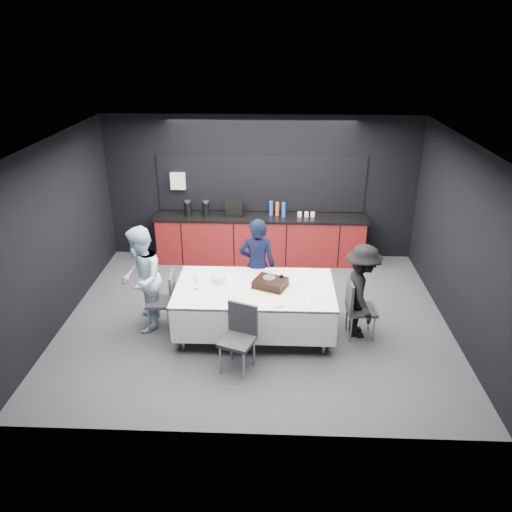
# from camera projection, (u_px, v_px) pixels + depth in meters

# --- Properties ---
(ground) EXTENTS (6.00, 6.00, 0.00)m
(ground) POSITION_uv_depth(u_px,v_px,m) (256.00, 318.00, 7.97)
(ground) COLOR #47474C
(ground) RESTS_ON ground
(room_shell) EXTENTS (6.04, 5.04, 2.82)m
(room_shell) POSITION_uv_depth(u_px,v_px,m) (256.00, 208.00, 7.20)
(room_shell) COLOR white
(room_shell) RESTS_ON ground
(kitchenette) EXTENTS (4.10, 0.64, 2.05)m
(kitchenette) POSITION_uv_depth(u_px,v_px,m) (260.00, 235.00, 9.76)
(kitchenette) COLOR maroon
(kitchenette) RESTS_ON ground
(party_table) EXTENTS (2.32, 1.32, 0.78)m
(party_table) POSITION_uv_depth(u_px,v_px,m) (255.00, 295.00, 7.34)
(party_table) COLOR #99999E
(party_table) RESTS_ON ground
(cake_assembly) EXTENTS (0.59, 0.55, 0.16)m
(cake_assembly) POSITION_uv_depth(u_px,v_px,m) (270.00, 283.00, 7.27)
(cake_assembly) COLOR gold
(cake_assembly) RESTS_ON party_table
(plate_stack) EXTENTS (0.22, 0.22, 0.10)m
(plate_stack) POSITION_uv_depth(u_px,v_px,m) (218.00, 278.00, 7.42)
(plate_stack) COLOR white
(plate_stack) RESTS_ON party_table
(loose_plate_near) EXTENTS (0.18, 0.18, 0.01)m
(loose_plate_near) POSITION_uv_depth(u_px,v_px,m) (233.00, 301.00, 6.89)
(loose_plate_near) COLOR white
(loose_plate_near) RESTS_ON party_table
(loose_plate_right_a) EXTENTS (0.18, 0.18, 0.01)m
(loose_plate_right_a) POSITION_uv_depth(u_px,v_px,m) (299.00, 283.00, 7.40)
(loose_plate_right_a) COLOR white
(loose_plate_right_a) RESTS_ON party_table
(loose_plate_right_b) EXTENTS (0.18, 0.18, 0.01)m
(loose_plate_right_b) POSITION_uv_depth(u_px,v_px,m) (315.00, 299.00, 6.95)
(loose_plate_right_b) COLOR white
(loose_plate_right_b) RESTS_ON party_table
(loose_plate_far) EXTENTS (0.22, 0.22, 0.01)m
(loose_plate_far) POSITION_uv_depth(u_px,v_px,m) (258.00, 272.00, 7.73)
(loose_plate_far) COLOR white
(loose_plate_far) RESTS_ON party_table
(fork_pile) EXTENTS (0.18, 0.14, 0.02)m
(fork_pile) POSITION_uv_depth(u_px,v_px,m) (278.00, 306.00, 6.77)
(fork_pile) COLOR white
(fork_pile) RESTS_ON party_table
(champagne_flute) EXTENTS (0.06, 0.06, 0.22)m
(champagne_flute) POSITION_uv_depth(u_px,v_px,m) (195.00, 279.00, 7.16)
(champagne_flute) COLOR white
(champagne_flute) RESTS_ON party_table
(chair_left) EXTENTS (0.45, 0.45, 0.92)m
(chair_left) POSITION_uv_depth(u_px,v_px,m) (166.00, 297.00, 7.52)
(chair_left) COLOR #302F35
(chair_left) RESTS_ON ground
(chair_right) EXTENTS (0.44, 0.44, 0.92)m
(chair_right) POSITION_uv_depth(u_px,v_px,m) (356.00, 305.00, 7.30)
(chair_right) COLOR #302F35
(chair_right) RESTS_ON ground
(chair_near) EXTENTS (0.54, 0.54, 0.92)m
(chair_near) POSITION_uv_depth(u_px,v_px,m) (240.00, 333.00, 6.63)
(chair_near) COLOR #302F35
(chair_near) RESTS_ON ground
(person_center) EXTENTS (0.58, 0.38, 1.58)m
(person_center) POSITION_uv_depth(u_px,v_px,m) (257.00, 266.00, 7.91)
(person_center) COLOR black
(person_center) RESTS_ON ground
(person_left) EXTENTS (0.74, 0.88, 1.63)m
(person_left) POSITION_uv_depth(u_px,v_px,m) (141.00, 279.00, 7.43)
(person_left) COLOR silver
(person_left) RESTS_ON ground
(person_right) EXTENTS (0.59, 0.96, 1.45)m
(person_right) POSITION_uv_depth(u_px,v_px,m) (361.00, 291.00, 7.28)
(person_right) COLOR black
(person_right) RESTS_ON ground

